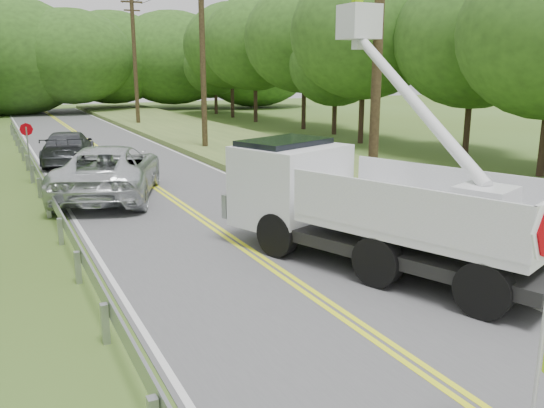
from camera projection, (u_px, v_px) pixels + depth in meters
name	position (u px, v px, depth m)	size (l,w,h in m)	color
ground	(470.00, 403.00, 7.66)	(140.00, 140.00, 0.00)	#465F1E
road	(170.00, 197.00, 19.80)	(7.20, 96.00, 0.03)	#545457
guardrail	(44.00, 188.00, 18.70)	(0.18, 48.00, 0.77)	#979B9F
utility_poles	(260.00, 48.00, 23.36)	(1.60, 43.30, 10.00)	black
tall_grass_verge	(339.00, 176.00, 22.88)	(7.00, 96.00, 0.30)	#546A33
treeline_right	(358.00, 41.00, 34.36)	(10.50, 54.54, 10.34)	#332319
treeline_horizon	(30.00, 57.00, 54.65)	(57.64, 14.61, 11.46)	#264418
bucket_truck	(345.00, 187.00, 13.52)	(5.02, 8.57, 7.38)	black
suv_silver	(109.00, 171.00, 19.64)	(3.04, 6.60, 1.83)	silver
suv_darkgrey	(68.00, 147.00, 26.51)	(2.16, 5.31, 1.54)	#3C3E44
stop_sign_permanent	(28.00, 144.00, 21.81)	(0.51, 0.06, 2.39)	#979B9F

